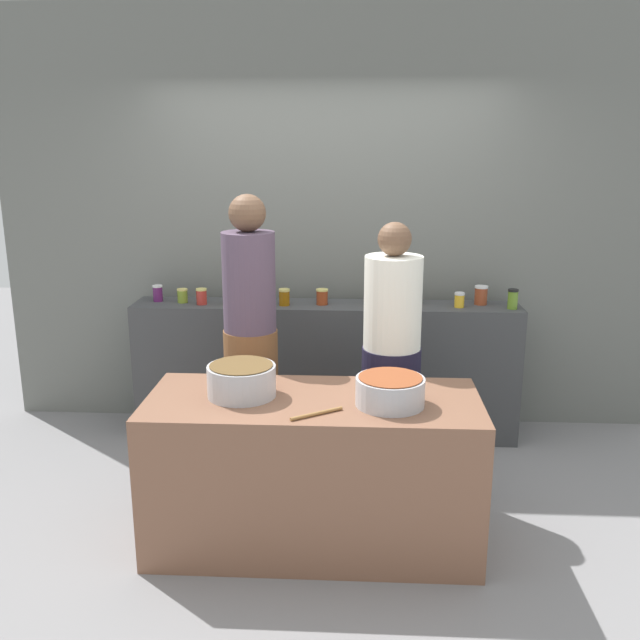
{
  "coord_description": "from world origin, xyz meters",
  "views": [
    {
      "loc": [
        0.21,
        -3.57,
        2.07
      ],
      "look_at": [
        0.0,
        0.35,
        1.05
      ],
      "focal_mm": 38.73,
      "sensor_mm": 36.0,
      "label": 1
    }
  ],
  "objects": [
    {
      "name": "preserve_jar_8",
      "position": [
        0.48,
        1.05,
        1.04
      ],
      "size": [
        0.09,
        0.09,
        0.14
      ],
      "color": "#D75D0C",
      "rests_on": "display_shelf"
    },
    {
      "name": "cook_with_tongs",
      "position": [
        -0.42,
        0.41,
        0.82
      ],
      "size": [
        0.33,
        0.33,
        1.78
      ],
      "color": "brown",
      "rests_on": "ground"
    },
    {
      "name": "cook_in_cap",
      "position": [
        0.42,
        0.34,
        0.74
      ],
      "size": [
        0.35,
        0.35,
        1.63
      ],
      "color": "#1D1A30",
      "rests_on": "ground"
    },
    {
      "name": "preserve_jar_7",
      "position": [
        0.34,
        1.13,
        1.03
      ],
      "size": [
        0.08,
        0.08,
        0.13
      ],
      "color": "orange",
      "rests_on": "display_shelf"
    },
    {
      "name": "preserve_jar_2",
      "position": [
        -0.86,
        1.05,
        1.03
      ],
      "size": [
        0.08,
        0.08,
        0.11
      ],
      "color": "#AF3028",
      "rests_on": "display_shelf"
    },
    {
      "name": "cooking_pot_left",
      "position": [
        -0.37,
        -0.28,
        0.89
      ],
      "size": [
        0.35,
        0.35,
        0.17
      ],
      "color": "#B7B7BC",
      "rests_on": "prep_table"
    },
    {
      "name": "preserve_jar_3",
      "position": [
        -0.67,
        1.06,
        1.02
      ],
      "size": [
        0.07,
        0.07,
        0.1
      ],
      "color": "yellow",
      "rests_on": "display_shelf"
    },
    {
      "name": "preserve_jar_12",
      "position": [
        1.27,
        1.03,
        1.04
      ],
      "size": [
        0.07,
        0.07,
        0.14
      ],
      "color": "olive",
      "rests_on": "display_shelf"
    },
    {
      "name": "preserve_jar_9",
      "position": [
        0.62,
        1.15,
        1.04
      ],
      "size": [
        0.07,
        0.07,
        0.13
      ],
      "color": "orange",
      "rests_on": "display_shelf"
    },
    {
      "name": "preserve_jar_5",
      "position": [
        -0.28,
        1.05,
        1.03
      ],
      "size": [
        0.08,
        0.08,
        0.12
      ],
      "color": "#87510B",
      "rests_on": "display_shelf"
    },
    {
      "name": "preserve_jar_6",
      "position": [
        -0.03,
        1.09,
        1.02
      ],
      "size": [
        0.08,
        0.08,
        0.11
      ],
      "color": "#903719",
      "rests_on": "display_shelf"
    },
    {
      "name": "ground",
      "position": [
        0.0,
        0.0,
        0.0
      ],
      "size": [
        12.0,
        12.0,
        0.0
      ],
      "primitive_type": "plane",
      "color": "gray"
    },
    {
      "name": "prep_table",
      "position": [
        0.0,
        -0.3,
        0.4
      ],
      "size": [
        1.7,
        0.7,
        0.81
      ],
      "primitive_type": "cube",
      "color": "brown",
      "rests_on": "ground"
    },
    {
      "name": "preserve_jar_0",
      "position": [
        -1.19,
        1.13,
        1.03
      ],
      "size": [
        0.07,
        0.07,
        0.12
      ],
      "color": "#581D56",
      "rests_on": "display_shelf"
    },
    {
      "name": "storefront_wall",
      "position": [
        0.0,
        1.45,
        1.5
      ],
      "size": [
        4.8,
        0.12,
        3.0
      ],
      "primitive_type": "cube",
      "color": "slate",
      "rests_on": "ground"
    },
    {
      "name": "preserve_jar_4",
      "position": [
        -0.49,
        1.11,
        1.02
      ],
      "size": [
        0.08,
        0.08,
        0.1
      ],
      "color": "orange",
      "rests_on": "display_shelf"
    },
    {
      "name": "cooking_pot_center",
      "position": [
        0.38,
        -0.37,
        0.88
      ],
      "size": [
        0.34,
        0.34,
        0.15
      ],
      "color": "#B7B7BC",
      "rests_on": "prep_table"
    },
    {
      "name": "wooden_spoon",
      "position": [
        0.03,
        -0.52,
        0.82
      ],
      "size": [
        0.24,
        0.17,
        0.02
      ],
      "primitive_type": "cylinder",
      "rotation": [
        1.57,
        0.0,
        2.16
      ],
      "color": "#9E703D",
      "rests_on": "prep_table"
    },
    {
      "name": "preserve_jar_1",
      "position": [
        -1.01,
        1.1,
        1.02
      ],
      "size": [
        0.07,
        0.07,
        0.1
      ],
      "color": "olive",
      "rests_on": "display_shelf"
    },
    {
      "name": "preserve_jar_10",
      "position": [
        0.92,
        1.06,
        1.02
      ],
      "size": [
        0.07,
        0.07,
        0.1
      ],
      "color": "gold",
      "rests_on": "display_shelf"
    },
    {
      "name": "display_shelf",
      "position": [
        0.0,
        1.1,
        0.48
      ],
      "size": [
        2.7,
        0.36,
        0.97
      ],
      "primitive_type": "cube",
      "color": "#3D3F40",
      "rests_on": "ground"
    },
    {
      "name": "preserve_jar_11",
      "position": [
        1.08,
        1.15,
        1.04
      ],
      "size": [
        0.09,
        0.09,
        0.13
      ],
      "color": "brown",
      "rests_on": "display_shelf"
    }
  ]
}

